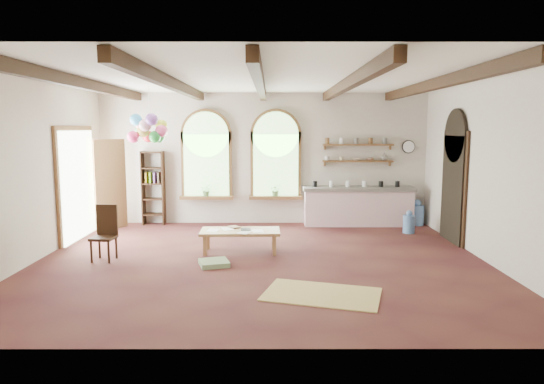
{
  "coord_description": "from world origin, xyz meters",
  "views": [
    {
      "loc": [
        0.19,
        -8.43,
        2.36
      ],
      "look_at": [
        0.2,
        0.6,
        1.16
      ],
      "focal_mm": 32.0,
      "sensor_mm": 36.0,
      "label": 1
    }
  ],
  "objects_px": {
    "coffee_table": "(240,233)",
    "balloon_cluster": "(149,129)",
    "kitchen_counter": "(358,206)",
    "side_chair": "(104,245)"
  },
  "relations": [
    {
      "from": "kitchen_counter",
      "to": "coffee_table",
      "type": "height_order",
      "value": "kitchen_counter"
    },
    {
      "from": "side_chair",
      "to": "balloon_cluster",
      "type": "xyz_separation_m",
      "value": [
        0.39,
        1.93,
        2.05
      ]
    },
    {
      "from": "side_chair",
      "to": "balloon_cluster",
      "type": "height_order",
      "value": "balloon_cluster"
    },
    {
      "from": "kitchen_counter",
      "to": "balloon_cluster",
      "type": "xyz_separation_m",
      "value": [
        -4.71,
        -1.24,
        1.86
      ]
    },
    {
      "from": "coffee_table",
      "to": "side_chair",
      "type": "height_order",
      "value": "side_chair"
    },
    {
      "from": "kitchen_counter",
      "to": "side_chair",
      "type": "relative_size",
      "value": 2.71
    },
    {
      "from": "kitchen_counter",
      "to": "balloon_cluster",
      "type": "distance_m",
      "value": 5.21
    },
    {
      "from": "side_chair",
      "to": "balloon_cluster",
      "type": "bearing_deg",
      "value": 78.54
    },
    {
      "from": "side_chair",
      "to": "kitchen_counter",
      "type": "bearing_deg",
      "value": 31.88
    },
    {
      "from": "coffee_table",
      "to": "balloon_cluster",
      "type": "relative_size",
      "value": 1.31
    }
  ]
}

